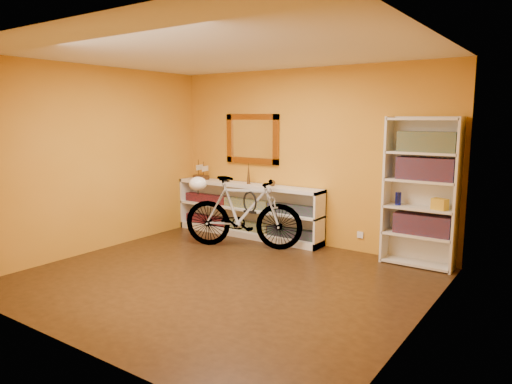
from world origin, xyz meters
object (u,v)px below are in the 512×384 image
Objects in this scene: helmet at (198,184)px; bookcase at (420,193)px; console_unit at (247,210)px; bicycle at (243,212)px.

bookcase is at bearing 16.10° from helmet.
console_unit is 1.01m from helmet.
bicycle reaches higher than helmet.
bookcase reaches higher than console_unit.
helmet reaches higher than console_unit.
bookcase is 3.09m from helmet.
console_unit is at bearing -179.46° from bookcase.
bicycle is (0.34, -0.58, 0.10)m from console_unit.
helmet is (-2.97, -0.86, -0.03)m from bookcase.
helmet is (-0.29, -0.83, 0.50)m from console_unit.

